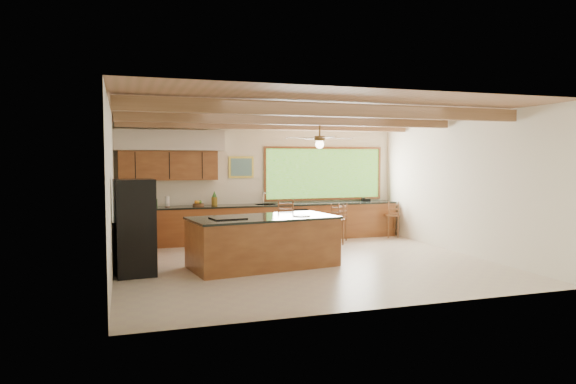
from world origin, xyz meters
name	(u,v)px	position (x,y,z in m)	size (l,w,h in m)	color
ground	(305,263)	(0.00, 0.00, 0.00)	(7.20, 7.20, 0.00)	beige
room_shell	(287,151)	(-0.17, 0.65, 2.21)	(7.27, 6.54, 3.02)	#ECE6CC
counter_run	(237,226)	(-0.82, 2.52, 0.46)	(7.12, 3.10, 1.27)	brown
island	(263,242)	(-0.88, -0.08, 0.48)	(2.91, 1.68, 0.98)	brown
refrigerator	(135,228)	(-3.22, -0.10, 0.85)	(0.73, 0.71, 1.70)	black
bar_stool_a	(286,220)	(0.10, 1.54, 0.68)	(0.50, 0.50, 1.16)	brown
bar_stool_b	(340,218)	(1.77, 2.34, 0.57)	(0.44, 0.44, 0.96)	brown
bar_stool_c	(338,220)	(1.49, 1.81, 0.58)	(0.46, 0.46, 0.98)	brown
bar_stool_d	(392,216)	(3.30, 2.40, 0.56)	(0.39, 0.39, 0.95)	brown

